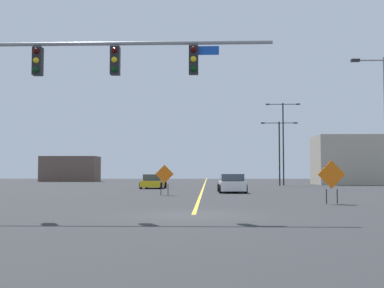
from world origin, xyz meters
The scene contains 12 objects.
ground centered at (0.00, 0.00, 0.00)m, with size 199.96×199.96×0.00m, color #2D2D30.
road_centre_stripe centered at (0.00, 55.55, 0.00)m, with size 0.16×111.09×0.01m.
traffic_signal_assembly centered at (-4.53, -0.02, 5.15)m, with size 11.65×0.44×6.89m.
street_lamp_mid_right centered at (9.37, 40.28, 5.70)m, with size 4.05×0.24×9.76m.
street_lamp_far_left centered at (9.64, 8.01, 4.19)m, with size 1.81×0.24×7.56m.
street_lamp_far_right centered at (8.67, 38.62, 4.46)m, with size 4.19×0.24×7.36m.
construction_sign_median_near centered at (6.52, 6.34, 1.33)m, with size 1.38×0.22×2.11m.
construction_sign_median_far centered at (-2.41, 14.98, 1.29)m, with size 1.24×0.06×2.03m.
car_white_mid centered at (2.29, 19.60, 0.67)m, with size 2.12×4.61×1.40m.
car_yellow_near centered at (-4.72, 28.85, 0.64)m, with size 2.26×4.23×1.33m.
roadside_building_west centered at (-22.90, 64.30, 2.11)m, with size 9.31×5.04×4.23m.
roadside_building_east centered at (17.94, 44.85, 3.07)m, with size 7.74×6.31×6.15m.
Camera 1 is at (0.55, -17.65, 1.52)m, focal length 45.70 mm.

